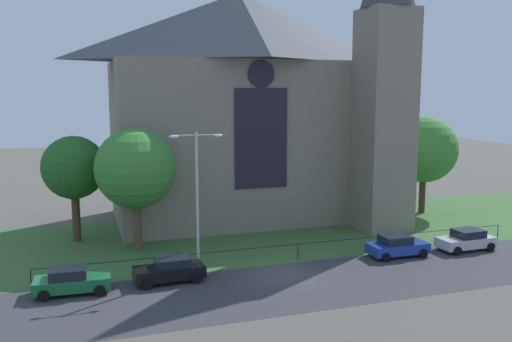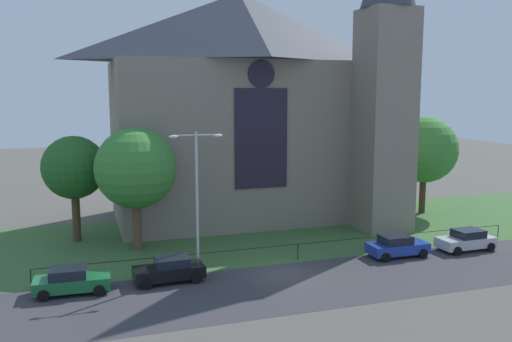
# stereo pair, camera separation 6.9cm
# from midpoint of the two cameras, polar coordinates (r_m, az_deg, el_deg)

# --- Properties ---
(ground) EXTENTS (160.00, 160.00, 0.00)m
(ground) POSITION_cam_midpoint_polar(r_m,az_deg,el_deg) (43.61, -1.78, -6.78)
(ground) COLOR #56544C
(road_asphalt) EXTENTS (120.00, 8.00, 0.01)m
(road_asphalt) POSITION_cam_midpoint_polar(r_m,az_deg,el_deg) (32.81, 4.33, -11.93)
(road_asphalt) COLOR #38383D
(road_asphalt) RESTS_ON ground
(grass_verge) EXTENTS (120.00, 20.00, 0.01)m
(grass_verge) POSITION_cam_midpoint_polar(r_m,az_deg,el_deg) (41.77, -1.00, -7.46)
(grass_verge) COLOR #3D6633
(grass_verge) RESTS_ON ground
(church_building) EXTENTS (23.20, 16.20, 26.00)m
(church_building) POSITION_cam_midpoint_polar(r_m,az_deg,el_deg) (48.41, -0.63, 7.02)
(church_building) COLOR gray
(church_building) RESTS_ON ground
(iron_railing) EXTENTS (33.92, 0.07, 1.13)m
(iron_railing) POSITION_cam_midpoint_polar(r_m,az_deg,el_deg) (37.19, 4.51, -7.90)
(iron_railing) COLOR black
(iron_railing) RESTS_ON ground
(tree_left_far) EXTENTS (4.81, 4.81, 8.13)m
(tree_left_far) POSITION_cam_midpoint_polar(r_m,az_deg,el_deg) (43.13, -18.67, 0.30)
(tree_left_far) COLOR #4C3823
(tree_left_far) RESTS_ON ground
(tree_right_far) EXTENTS (6.19, 6.19, 9.15)m
(tree_right_far) POSITION_cam_midpoint_polar(r_m,az_deg,el_deg) (52.95, 17.43, 2.15)
(tree_right_far) COLOR #423021
(tree_right_far) RESTS_ON ground
(tree_left_near) EXTENTS (5.80, 5.80, 8.89)m
(tree_left_near) POSITION_cam_midpoint_polar(r_m,az_deg,el_deg) (39.40, -12.59, 0.24)
(tree_left_near) COLOR brown
(tree_left_near) RESTS_ON ground
(streetlamp_near) EXTENTS (3.37, 0.26, 8.92)m
(streetlamp_near) POSITION_cam_midpoint_polar(r_m,az_deg,el_deg) (34.00, -6.23, -1.44)
(streetlamp_near) COLOR #B2B2B7
(streetlamp_near) RESTS_ON ground
(parked_car_green) EXTENTS (4.28, 2.19, 1.51)m
(parked_car_green) POSITION_cam_midpoint_polar(r_m,az_deg,el_deg) (32.95, -18.91, -10.92)
(parked_car_green) COLOR #196033
(parked_car_green) RESTS_ON ground
(parked_car_black) EXTENTS (4.26, 2.15, 1.51)m
(parked_car_black) POSITION_cam_midpoint_polar(r_m,az_deg,el_deg) (33.45, -9.07, -10.27)
(parked_car_black) COLOR black
(parked_car_black) RESTS_ON ground
(parked_car_blue) EXTENTS (4.22, 2.05, 1.51)m
(parked_car_blue) POSITION_cam_midpoint_polar(r_m,az_deg,el_deg) (39.16, 14.76, -7.68)
(parked_car_blue) COLOR #1E3899
(parked_car_blue) RESTS_ON ground
(parked_car_silver) EXTENTS (4.24, 2.10, 1.51)m
(parked_car_silver) POSITION_cam_midpoint_polar(r_m,az_deg,el_deg) (42.25, 21.41, -6.82)
(parked_car_silver) COLOR #B7B7BC
(parked_car_silver) RESTS_ON ground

